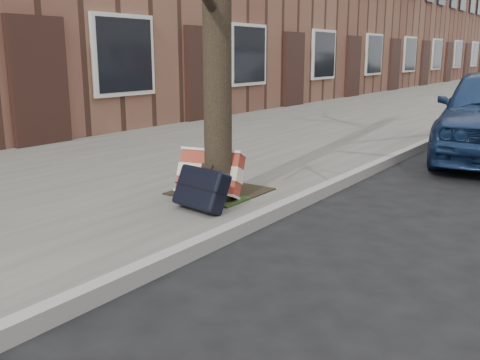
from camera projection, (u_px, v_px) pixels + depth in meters
The scene contains 6 objects.
ground at pixel (351, 291), 3.54m from camera, with size 120.00×120.00×0.00m, color black.
near_sidewalk at pixel (434, 100), 17.52m from camera, with size 5.00×70.00×0.12m, color slate.
house_near at pixel (294, 2), 20.84m from camera, with size 6.80×40.00×7.00m, color brown.
dirt_patch at pixel (220, 191), 5.58m from camera, with size 0.85×0.85×0.01m, color black.
suitcase_red at pixel (210, 173), 5.33m from camera, with size 0.63×0.18×0.46m, color maroon.
suitcase_navy at pixel (201, 188), 4.89m from camera, with size 0.54×0.17×0.38m, color black.
Camera 1 is at (1.29, -3.10, 1.53)m, focal length 40.00 mm.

